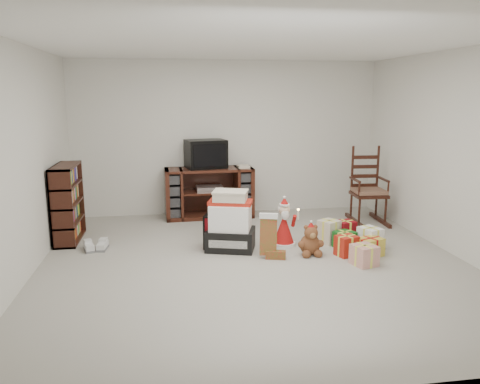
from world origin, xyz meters
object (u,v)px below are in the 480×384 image
tv_stand (209,193)px  sneaker_pair (96,246)px  bookshelf (68,204)px  teddy_bear (310,242)px  gift_pile (230,225)px  crt_television (206,154)px  gift_cluster (354,240)px  red_suitcase (219,232)px  santa_figurine (284,227)px  rocking_chair (367,195)px  mrs_claus_figurine (216,221)px

tv_stand → sneaker_pair: (-1.59, -1.44, -0.36)m
bookshelf → teddy_bear: size_ratio=2.74×
gift_pile → teddy_bear: gift_pile is taller
tv_stand → bookshelf: (-2.00, -0.94, 0.10)m
gift_pile → crt_television: crt_television is taller
teddy_bear → gift_cluster: size_ratio=0.34×
red_suitcase → sneaker_pair: size_ratio=1.60×
santa_figurine → crt_television: crt_television is taller
teddy_bear → gift_cluster: 0.61m
gift_pile → red_suitcase: gift_pile is taller
gift_pile → sneaker_pair: (-1.71, 0.24, -0.28)m
tv_stand → gift_pile: size_ratio=1.88×
bookshelf → crt_television: bearing=26.6°
bookshelf → crt_television: crt_television is taller
tv_stand → red_suitcase: bearing=-92.7°
rocking_chair → sneaker_pair: 4.09m
teddy_bear → gift_cluster: bearing=7.5°
gift_pile → rocking_chair: bearing=40.7°
rocking_chair → red_suitcase: size_ratio=2.30×
gift_pile → teddy_bear: size_ratio=1.99×
gift_cluster → rocking_chair: bearing=60.6°
rocking_chair → gift_cluster: 1.53m
santa_figurine → sneaker_pair: (-2.43, 0.18, -0.20)m
bookshelf → red_suitcase: size_ratio=1.96×
gift_cluster → crt_television: crt_television is taller
gift_pile → crt_television: size_ratio=1.09×
rocking_chair → teddy_bear: bearing=-130.8°
tv_stand → teddy_bear: 2.31m
red_suitcase → sneaker_pair: bearing=-167.3°
tv_stand → bookshelf: size_ratio=1.37×
teddy_bear → bookshelf: bearing=160.4°
mrs_claus_figurine → gift_cluster: (1.68, -0.87, -0.09)m
bookshelf → gift_cluster: bearing=-15.5°
rocking_chair → crt_television: crt_television is taller
sneaker_pair → tv_stand: bearing=33.4°
tv_stand → gift_cluster: size_ratio=1.27×
tv_stand → rocking_chair: 2.49m
rocking_chair → teddy_bear: (-1.34, -1.39, -0.25)m
santa_figurine → red_suitcase: bearing=-177.8°
red_suitcase → gift_cluster: red_suitcase is taller
bookshelf → gift_cluster: 3.83m
teddy_bear → mrs_claus_figurine: (-1.08, 0.95, 0.05)m
teddy_bear → santa_figurine: (-0.23, 0.42, 0.08)m
red_suitcase → sneaker_pair: red_suitcase is taller
sneaker_pair → gift_cluster: bearing=-17.6°
tv_stand → santa_figurine: (0.83, -1.62, -0.15)m
red_suitcase → santa_figurine: (0.86, 0.03, 0.02)m
bookshelf → red_suitcase: (1.97, -0.71, -0.27)m
bookshelf → santa_figurine: bearing=-13.4°
gift_pile → santa_figurine: 0.72m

